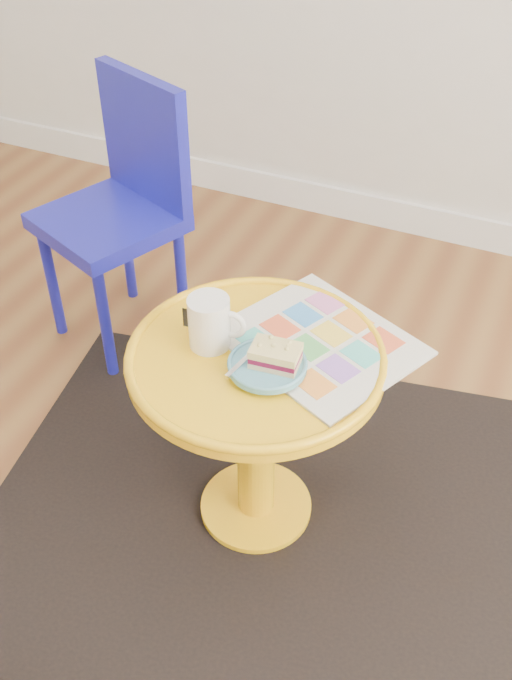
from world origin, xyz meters
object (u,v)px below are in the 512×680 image
at_px(side_table, 256,404).
at_px(newspaper, 320,342).
at_px(chair, 124,199).
at_px(plate, 267,366).
at_px(mug, 210,321).

relative_size(side_table, newspaper, 1.44).
distance_m(chair, plate, 0.89).
bearing_deg(plate, mug, 166.98).
xyz_separation_m(newspaper, mug, (-0.21, -0.10, 0.06)).
bearing_deg(mug, chair, 129.77).
distance_m(chair, newspaper, 0.87).
xyz_separation_m(chair, newspaper, (0.76, -0.43, 0.06)).
xyz_separation_m(side_table, chair, (-0.65, 0.52, 0.09)).
relative_size(chair, newspaper, 2.13).
distance_m(chair, mug, 0.77).
bearing_deg(side_table, newspaper, 39.91).
bearing_deg(mug, newspaper, 18.46).
height_order(side_table, plate, plate).
xyz_separation_m(chair, plate, (0.69, -0.56, 0.07)).
relative_size(newspaper, plate, 2.35).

